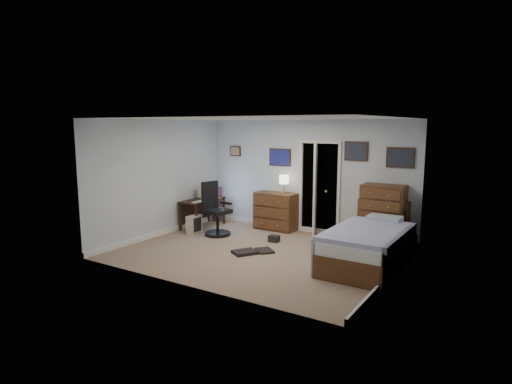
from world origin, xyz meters
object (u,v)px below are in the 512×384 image
low_dresser (276,211)px  bed (368,246)px  office_chair (215,215)px  tall_dresser (383,215)px  computer_desk (200,205)px

low_dresser → bed: bearing=-26.3°
bed → office_chair: bearing=176.2°
bed → low_dresser: bearing=152.3°
office_chair → tall_dresser: tall_dresser is taller
office_chair → tall_dresser: bearing=28.6°
low_dresser → bed: size_ratio=0.44×
low_dresser → bed: 2.96m
low_dresser → tall_dresser: 2.46m
low_dresser → office_chair: bearing=-125.7°
computer_desk → bed: (4.26, -0.67, -0.17)m
office_chair → bed: size_ratio=0.53×
computer_desk → office_chair: (0.78, -0.41, -0.06)m
office_chair → computer_desk: bearing=162.2°
computer_desk → low_dresser: 1.81m
office_chair → bed: (3.49, -0.26, -0.11)m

